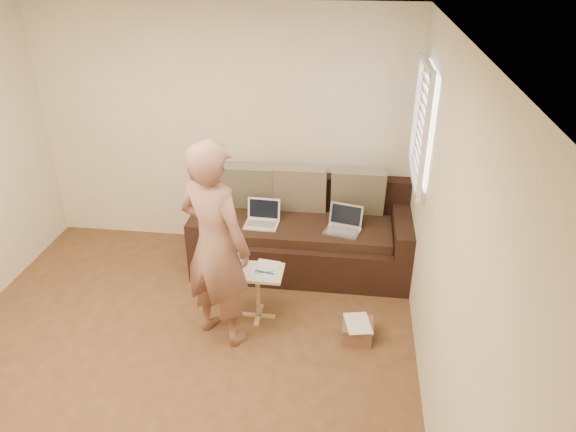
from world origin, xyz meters
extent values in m
plane|color=#4F331D|center=(0.00, 0.00, 0.00)|extent=(4.50, 4.50, 0.00)
plane|color=white|center=(0.00, 0.00, 2.60)|extent=(4.50, 4.50, 0.00)
plane|color=beige|center=(0.00, 2.25, 1.30)|extent=(4.00, 0.00, 4.00)
plane|color=beige|center=(2.00, 0.00, 1.30)|extent=(0.00, 4.50, 4.50)
imported|color=brown|center=(0.31, 0.58, 0.91)|extent=(0.79, 0.70, 1.82)
camera|label=1|loc=(1.36, -3.02, 3.13)|focal=33.29mm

